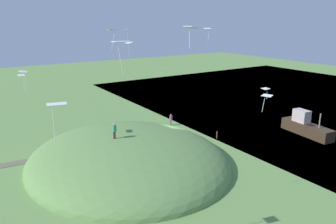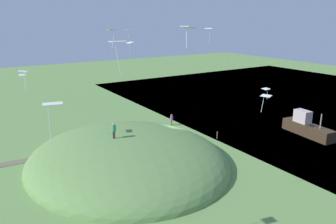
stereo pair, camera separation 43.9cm
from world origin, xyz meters
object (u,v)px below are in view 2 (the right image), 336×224
at_px(kite_7, 188,28).
at_px(kite_8, 23,72).
at_px(kite_5, 130,43).
at_px(kite_9, 266,97).
at_px(kite_1, 23,76).
at_px(kite_10, 52,106).
at_px(kite_6, 118,43).
at_px(kite_3, 112,32).
at_px(person_with_child, 114,129).
at_px(kite_0, 209,29).
at_px(person_near_shore, 172,118).
at_px(mooring_post, 217,135).
at_px(boat_on_lake, 307,127).
at_px(kite_4, 266,89).
at_px(kite_2, 128,30).

relative_size(kite_7, kite_8, 0.72).
distance_m(kite_5, kite_9, 23.87).
bearing_deg(kite_7, kite_9, -171.56).
height_order(kite_1, kite_8, kite_8).
relative_size(kite_9, kite_10, 0.74).
bearing_deg(kite_7, kite_6, -49.40).
xyz_separation_m(kite_3, kite_8, (9.00, 0.08, -3.46)).
bearing_deg(kite_7, kite_8, -64.64).
distance_m(kite_7, kite_10, 9.31).
bearing_deg(person_with_child, kite_9, -22.91).
relative_size(kite_5, kite_7, 1.52).
distance_m(kite_3, kite_7, 15.78).
height_order(kite_0, kite_7, kite_7).
xyz_separation_m(person_with_child, kite_10, (8.30, 11.83, 6.18)).
bearing_deg(kite_6, person_near_shore, -132.39).
distance_m(person_with_child, mooring_post, 14.27).
xyz_separation_m(kite_3, kite_10, (10.09, 15.43, -3.10)).
relative_size(boat_on_lake, kite_6, 3.24).
relative_size(kite_0, kite_4, 1.67).
relative_size(kite_0, kite_6, 0.96).
relative_size(boat_on_lake, kite_10, 3.43).
relative_size(boat_on_lake, kite_4, 5.62).
relative_size(kite_0, kite_2, 1.64).
bearing_deg(kite_4, kite_3, -25.98).
distance_m(kite_1, kite_10, 27.40).
bearing_deg(kite_3, person_near_shore, -157.51).
distance_m(kite_3, kite_6, 12.96).
xyz_separation_m(person_near_shore, mooring_post, (-1.87, 7.57, -0.54)).
bearing_deg(person_near_shore, kite_2, 56.35).
xyz_separation_m(kite_8, kite_10, (1.09, 15.35, 0.36)).
height_order(boat_on_lake, kite_4, kite_4).
bearing_deg(kite_4, mooring_post, -50.87).
relative_size(kite_7, kite_10, 0.65).
bearing_deg(kite_3, mooring_post, 164.45).
distance_m(kite_1, kite_6, 24.53).
height_order(person_with_child, kite_4, kite_4).
bearing_deg(kite_1, kite_3, 121.89).
bearing_deg(kite_0, kite_1, -18.66).
xyz_separation_m(person_with_child, person_near_shore, (-11.98, -7.82, -2.88)).
relative_size(kite_1, kite_6, 0.87).
distance_m(kite_2, mooring_post, 20.08).
bearing_deg(kite_7, kite_0, -132.07).
relative_size(kite_7, kite_9, 0.88).
relative_size(kite_9, mooring_post, 1.68).
relative_size(kite_4, kite_6, 0.58).
relative_size(boat_on_lake, person_with_child, 4.50).
bearing_deg(boat_on_lake, kite_7, 113.79).
bearing_deg(kite_0, person_with_child, 22.69).
bearing_deg(kite_6, kite_8, -70.25).
distance_m(kite_0, kite_7, 26.32).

